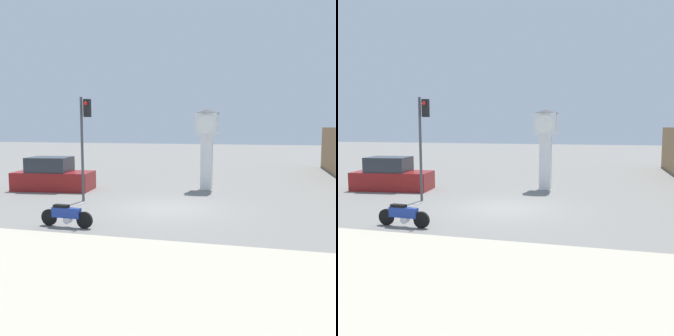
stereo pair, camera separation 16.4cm
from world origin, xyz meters
TOP-DOWN VIEW (x-y plane):
  - ground_plane at (0.00, 0.00)m, footprint 120.00×120.00m
  - sidewalk_strip at (0.00, -7.68)m, footprint 36.00×6.00m
  - motorcycle at (-2.60, -3.68)m, footprint 1.96×0.43m
  - clock_tower at (0.95, 5.31)m, footprint 1.39×1.39m
  - traffic_light at (-3.99, 0.61)m, footprint 0.50×0.35m
  - parked_car at (-7.20, 3.10)m, footprint 4.39×2.30m

SIDE VIEW (x-z plane):
  - ground_plane at x=0.00m, z-range 0.00..0.00m
  - sidewalk_strip at x=0.00m, z-range 0.00..0.10m
  - motorcycle at x=-2.60m, z-range -0.02..0.85m
  - parked_car at x=-7.20m, z-range -0.15..1.65m
  - clock_tower at x=0.95m, z-range 0.73..5.10m
  - traffic_light at x=-3.99m, z-range 0.87..5.64m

